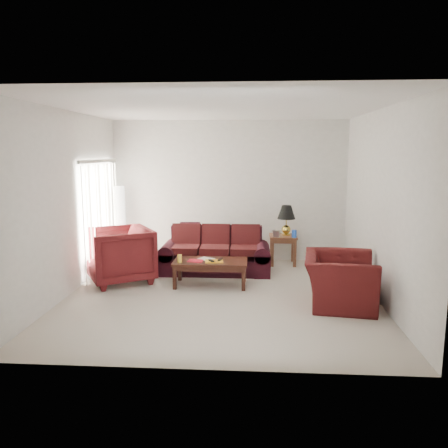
# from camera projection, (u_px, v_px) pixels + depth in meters

# --- Properties ---
(floor) EXTENTS (5.00, 5.00, 0.00)m
(floor) POSITION_uv_depth(u_px,v_px,m) (221.00, 295.00, 7.18)
(floor) COLOR #BBB19F
(floor) RESTS_ON ground
(blinds) EXTENTS (0.10, 2.00, 2.16)m
(blinds) POSITION_uv_depth(u_px,v_px,m) (101.00, 217.00, 8.45)
(blinds) COLOR silver
(blinds) RESTS_ON ground
(sofa) EXTENTS (2.18, 1.05, 0.87)m
(sofa) POSITION_uv_depth(u_px,v_px,m) (215.00, 251.00, 8.49)
(sofa) COLOR black
(sofa) RESTS_ON ground
(throw_pillow) EXTENTS (0.42, 0.23, 0.43)m
(throw_pillow) POSITION_uv_depth(u_px,v_px,m) (190.00, 232.00, 9.06)
(throw_pillow) COLOR black
(throw_pillow) RESTS_ON sofa
(end_table) EXTENTS (0.57, 0.57, 0.61)m
(end_table) POSITION_uv_depth(u_px,v_px,m) (283.00, 250.00, 9.15)
(end_table) COLOR #51241C
(end_table) RESTS_ON ground
(table_lamp) EXTENTS (0.48, 0.48, 0.63)m
(table_lamp) POSITION_uv_depth(u_px,v_px,m) (286.00, 220.00, 9.08)
(table_lamp) COLOR gold
(table_lamp) RESTS_ON end_table
(clock) EXTENTS (0.14, 0.10, 0.13)m
(clock) POSITION_uv_depth(u_px,v_px,m) (276.00, 234.00, 8.91)
(clock) COLOR #B5B5B9
(clock) RESTS_ON end_table
(blue_canister) EXTENTS (0.11, 0.11, 0.16)m
(blue_canister) POSITION_uv_depth(u_px,v_px,m) (294.00, 234.00, 8.87)
(blue_canister) COLOR #173B96
(blue_canister) RESTS_ON end_table
(picture_frame) EXTENTS (0.19, 0.20, 0.05)m
(picture_frame) POSITION_uv_depth(u_px,v_px,m) (276.00, 230.00, 9.32)
(picture_frame) COLOR silver
(picture_frame) RESTS_ON end_table
(floor_lamp) EXTENTS (0.32, 0.32, 1.64)m
(floor_lamp) POSITION_uv_depth(u_px,v_px,m) (120.00, 224.00, 9.30)
(floor_lamp) COLOR silver
(floor_lamp) RESTS_ON ground
(armchair_left) EXTENTS (1.49, 1.48, 1.00)m
(armchair_left) POSITION_uv_depth(u_px,v_px,m) (119.00, 255.00, 7.85)
(armchair_left) COLOR #491113
(armchair_left) RESTS_ON ground
(armchair_right) EXTENTS (1.20, 1.33, 0.78)m
(armchair_right) POSITION_uv_depth(u_px,v_px,m) (339.00, 280.00, 6.69)
(armchair_right) COLOR #3B0D0E
(armchair_right) RESTS_ON ground
(coffee_table) EXTENTS (1.33, 0.74, 0.45)m
(coffee_table) POSITION_uv_depth(u_px,v_px,m) (210.00, 273.00, 7.69)
(coffee_table) COLOR black
(coffee_table) RESTS_ON ground
(magazine_red) EXTENTS (0.27, 0.22, 0.01)m
(magazine_red) POSITION_uv_depth(u_px,v_px,m) (195.00, 261.00, 7.60)
(magazine_red) COLOR red
(magazine_red) RESTS_ON coffee_table
(magazine_white) EXTENTS (0.32, 0.30, 0.01)m
(magazine_white) POSITION_uv_depth(u_px,v_px,m) (206.00, 259.00, 7.73)
(magazine_white) COLOR silver
(magazine_white) RESTS_ON coffee_table
(magazine_orange) EXTENTS (0.33, 0.26, 0.02)m
(magazine_orange) POSITION_uv_depth(u_px,v_px,m) (214.00, 261.00, 7.56)
(magazine_orange) COLOR orange
(magazine_orange) RESTS_ON coffee_table
(remote_a) EXTENTS (0.12, 0.16, 0.02)m
(remote_a) POSITION_uv_depth(u_px,v_px,m) (211.00, 261.00, 7.53)
(remote_a) COLOR black
(remote_a) RESTS_ON coffee_table
(remote_b) EXTENTS (0.08, 0.18, 0.02)m
(remote_b) POSITION_uv_depth(u_px,v_px,m) (220.00, 259.00, 7.62)
(remote_b) COLOR black
(remote_b) RESTS_ON coffee_table
(yellow_glass) EXTENTS (0.09, 0.09, 0.13)m
(yellow_glass) POSITION_uv_depth(u_px,v_px,m) (180.00, 259.00, 7.51)
(yellow_glass) COLOR yellow
(yellow_glass) RESTS_ON coffee_table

